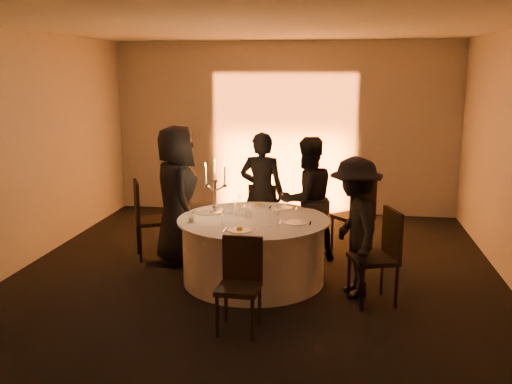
# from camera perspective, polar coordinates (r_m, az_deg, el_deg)

# --- Properties ---
(floor) EXTENTS (7.00, 7.00, 0.00)m
(floor) POSITION_cam_1_polar(r_m,az_deg,el_deg) (6.97, -0.25, -8.81)
(floor) COLOR black
(floor) RESTS_ON ground
(ceiling) EXTENTS (7.00, 7.00, 0.00)m
(ceiling) POSITION_cam_1_polar(r_m,az_deg,el_deg) (6.55, -0.27, 16.58)
(ceiling) COLOR white
(ceiling) RESTS_ON wall_back
(wall_back) EXTENTS (7.00, 0.00, 7.00)m
(wall_back) POSITION_cam_1_polar(r_m,az_deg,el_deg) (10.04, 2.83, 6.36)
(wall_back) COLOR #BBB6AE
(wall_back) RESTS_ON floor
(wall_front) EXTENTS (7.00, 0.00, 7.00)m
(wall_front) POSITION_cam_1_polar(r_m,az_deg,el_deg) (3.26, -9.81, -5.53)
(wall_front) COLOR #BBB6AE
(wall_front) RESTS_ON floor
(wall_left) EXTENTS (0.00, 7.00, 7.00)m
(wall_left) POSITION_cam_1_polar(r_m,az_deg,el_deg) (7.65, -23.11, 3.69)
(wall_left) COLOR #BBB6AE
(wall_left) RESTS_ON floor
(uplighter_fixture) EXTENTS (0.25, 0.12, 0.10)m
(uplighter_fixture) POSITION_cam_1_polar(r_m,az_deg,el_deg) (9.99, 2.57, -2.10)
(uplighter_fixture) COLOR black
(uplighter_fixture) RESTS_ON floor
(banquet_table) EXTENTS (1.80, 1.80, 0.77)m
(banquet_table) POSITION_cam_1_polar(r_m,az_deg,el_deg) (6.85, -0.25, -5.80)
(banquet_table) COLOR black
(banquet_table) RESTS_ON floor
(chair_left) EXTENTS (0.61, 0.61, 1.06)m
(chair_left) POSITION_cam_1_polar(r_m,az_deg,el_deg) (7.77, -10.90, -2.23)
(chair_left) COLOR black
(chair_left) RESTS_ON floor
(chair_back_left) EXTENTS (0.42, 0.42, 0.91)m
(chair_back_left) POSITION_cam_1_polar(r_m,az_deg,el_deg) (8.21, 0.76, -1.88)
(chair_back_left) COLOR black
(chair_back_left) RESTS_ON floor
(chair_back_right) EXTENTS (0.64, 0.64, 1.03)m
(chair_back_right) POSITION_cam_1_polar(r_m,az_deg,el_deg) (7.97, 10.06, -1.95)
(chair_back_right) COLOR black
(chair_back_right) RESTS_ON floor
(chair_right) EXTENTS (0.58, 0.58, 1.03)m
(chair_right) POSITION_cam_1_polar(r_m,az_deg,el_deg) (6.30, 12.40, -5.74)
(chair_right) COLOR black
(chair_right) RESTS_ON floor
(chair_front) EXTENTS (0.42, 0.42, 0.91)m
(chair_front) POSITION_cam_1_polar(r_m,az_deg,el_deg) (5.58, -1.58, -8.63)
(chair_front) COLOR black
(chair_front) RESTS_ON floor
(guest_left) EXTENTS (0.91, 1.05, 1.80)m
(guest_left) POSITION_cam_1_polar(r_m,az_deg,el_deg) (7.47, -7.91, -0.29)
(guest_left) COLOR black
(guest_left) RESTS_ON floor
(guest_back_left) EXTENTS (0.63, 0.43, 1.68)m
(guest_back_left) POSITION_cam_1_polar(r_m,az_deg,el_deg) (7.86, 0.58, -0.06)
(guest_back_left) COLOR black
(guest_back_left) RESTS_ON floor
(guest_back_right) EXTENTS (1.02, 0.97, 1.66)m
(guest_back_right) POSITION_cam_1_polar(r_m,az_deg,el_deg) (7.50, 5.11, -0.76)
(guest_back_right) COLOR black
(guest_back_right) RESTS_ON floor
(guest_right) EXTENTS (0.79, 1.12, 1.57)m
(guest_right) POSITION_cam_1_polar(r_m,az_deg,el_deg) (6.41, 9.85, -3.49)
(guest_right) COLOR black
(guest_right) RESTS_ON floor
(plate_left) EXTENTS (0.36, 0.25, 0.01)m
(plate_left) POSITION_cam_1_polar(r_m,az_deg,el_deg) (7.01, -4.94, -2.09)
(plate_left) COLOR white
(plate_left) RESTS_ON banquet_table
(plate_back_left) EXTENTS (0.36, 0.28, 0.08)m
(plate_back_left) POSITION_cam_1_polar(r_m,az_deg,el_deg) (7.31, 0.16, -1.38)
(plate_back_left) COLOR white
(plate_back_left) RESTS_ON banquet_table
(plate_back_right) EXTENTS (0.35, 0.26, 0.01)m
(plate_back_right) POSITION_cam_1_polar(r_m,az_deg,el_deg) (7.25, 2.71, -1.60)
(plate_back_right) COLOR white
(plate_back_right) RESTS_ON banquet_table
(plate_right) EXTENTS (0.36, 0.26, 0.01)m
(plate_right) POSITION_cam_1_polar(r_m,az_deg,el_deg) (6.55, 3.95, -3.07)
(plate_right) COLOR white
(plate_right) RESTS_ON banquet_table
(plate_front) EXTENTS (0.36, 0.25, 0.08)m
(plate_front) POSITION_cam_1_polar(r_m,az_deg,el_deg) (6.22, -1.66, -3.76)
(plate_front) COLOR white
(plate_front) RESTS_ON banquet_table
(coffee_cup) EXTENTS (0.11, 0.11, 0.07)m
(coffee_cup) POSITION_cam_1_polar(r_m,az_deg,el_deg) (6.61, -6.46, -2.78)
(coffee_cup) COLOR white
(coffee_cup) RESTS_ON banquet_table
(candelabra) EXTENTS (0.29, 0.14, 0.69)m
(candelabra) POSITION_cam_1_polar(r_m,az_deg,el_deg) (6.93, -4.09, -0.27)
(candelabra) COLOR silver
(candelabra) RESTS_ON banquet_table
(wine_glass_a) EXTENTS (0.07, 0.07, 0.19)m
(wine_glass_a) POSITION_cam_1_polar(r_m,az_deg,el_deg) (6.83, -2.07, -1.31)
(wine_glass_a) COLOR white
(wine_glass_a) RESTS_ON banquet_table
(wine_glass_b) EXTENTS (0.07, 0.07, 0.19)m
(wine_glass_b) POSITION_cam_1_polar(r_m,az_deg,el_deg) (7.14, -1.62, -0.71)
(wine_glass_b) COLOR white
(wine_glass_b) RESTS_ON banquet_table
(wine_glass_c) EXTENTS (0.07, 0.07, 0.19)m
(wine_glass_c) POSITION_cam_1_polar(r_m,az_deg,el_deg) (6.45, -3.42, -2.10)
(wine_glass_c) COLOR white
(wine_glass_c) RESTS_ON banquet_table
(wine_glass_d) EXTENTS (0.07, 0.07, 0.19)m
(wine_glass_d) POSITION_cam_1_polar(r_m,az_deg,el_deg) (6.36, 1.38, -2.30)
(wine_glass_d) COLOR white
(wine_glass_d) RESTS_ON banquet_table
(wine_glass_e) EXTENTS (0.07, 0.07, 0.19)m
(wine_glass_e) POSITION_cam_1_polar(r_m,az_deg,el_deg) (6.38, 2.19, -2.26)
(wine_glass_e) COLOR white
(wine_glass_e) RESTS_ON banquet_table
(tumbler_a) EXTENTS (0.07, 0.07, 0.09)m
(tumbler_a) POSITION_cam_1_polar(r_m,az_deg,el_deg) (6.99, -2.60, -1.78)
(tumbler_a) COLOR white
(tumbler_a) RESTS_ON banquet_table
(tumbler_b) EXTENTS (0.07, 0.07, 0.09)m
(tumbler_b) POSITION_cam_1_polar(r_m,az_deg,el_deg) (6.72, -0.77, -2.33)
(tumbler_b) COLOR white
(tumbler_b) RESTS_ON banquet_table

